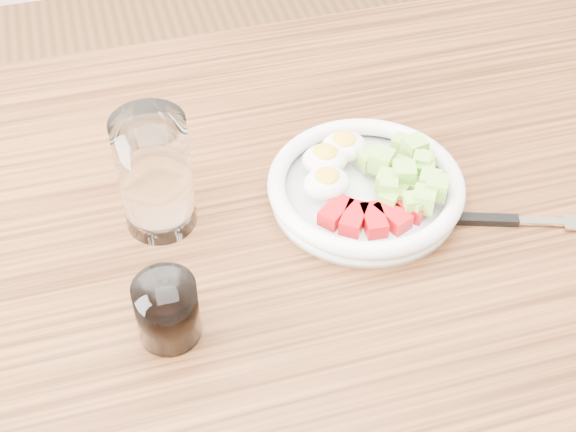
% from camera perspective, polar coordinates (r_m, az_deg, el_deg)
% --- Properties ---
extents(dining_table, '(1.50, 0.90, 0.77)m').
position_cam_1_polar(dining_table, '(1.00, 0.71, -5.53)').
color(dining_table, brown).
rests_on(dining_table, ground).
extents(bowl, '(0.24, 0.24, 0.06)m').
position_cam_1_polar(bowl, '(0.96, 5.60, 2.22)').
color(bowl, white).
rests_on(bowl, dining_table).
extents(fork, '(0.20, 0.08, 0.01)m').
position_cam_1_polar(fork, '(0.97, 14.85, -0.28)').
color(fork, black).
rests_on(fork, dining_table).
extents(water_glass, '(0.08, 0.08, 0.15)m').
position_cam_1_polar(water_glass, '(0.91, -9.45, 2.98)').
color(water_glass, white).
rests_on(water_glass, dining_table).
extents(coffee_glass, '(0.06, 0.06, 0.07)m').
position_cam_1_polar(coffee_glass, '(0.82, -8.58, -6.67)').
color(coffee_glass, white).
rests_on(coffee_glass, dining_table).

